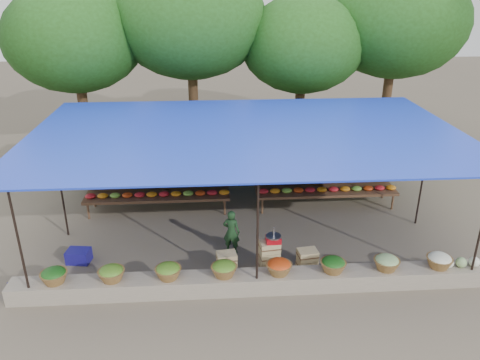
{
  "coord_description": "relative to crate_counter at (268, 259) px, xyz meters",
  "views": [
    {
      "loc": [
        -0.94,
        -11.28,
        6.32
      ],
      "look_at": [
        -0.15,
        0.2,
        1.39
      ],
      "focal_mm": 35.0,
      "sensor_mm": 36.0,
      "label": 1
    }
  ],
  "objects": [
    {
      "name": "blue_crate_front",
      "position": [
        -5.49,
        -0.56,
        -0.17
      ],
      "size": [
        0.56,
        0.49,
        0.28
      ],
      "primitive_type": "cube",
      "rotation": [
        0.0,
        0.0,
        0.36
      ],
      "color": "navy",
      "rests_on": "ground"
    },
    {
      "name": "customer_mid",
      "position": [
        0.92,
        4.19,
        0.58
      ],
      "size": [
        1.28,
        0.94,
        1.78
      ],
      "primitive_type": "imported",
      "rotation": [
        0.0,
        0.0,
        0.27
      ],
      "color": "slate",
      "rests_on": "ground"
    },
    {
      "name": "produce_baskets",
      "position": [
        -0.46,
        -0.72,
        0.25
      ],
      "size": [
        8.98,
        0.58,
        0.34
      ],
      "color": "brown",
      "rests_on": "stone_curb"
    },
    {
      "name": "vendor_seated",
      "position": [
        -0.82,
        0.85,
        0.28
      ],
      "size": [
        0.5,
        0.41,
        1.17
      ],
      "primitive_type": "imported",
      "rotation": [
        0.0,
        0.0,
        2.8
      ],
      "color": "#1C3E1E",
      "rests_on": "ground"
    },
    {
      "name": "crate_counter",
      "position": [
        0.0,
        0.0,
        0.0
      ],
      "size": [
        2.39,
        0.4,
        0.77
      ],
      "color": "tan",
      "rests_on": "ground"
    },
    {
      "name": "fruit_table_right",
      "position": [
        2.15,
        3.38,
        0.3
      ],
      "size": [
        4.21,
        0.95,
        0.93
      ],
      "color": "#49321D",
      "rests_on": "ground"
    },
    {
      "name": "stall_canopy",
      "position": [
        -0.36,
        2.1,
        2.36
      ],
      "size": [
        10.8,
        6.6,
        2.82
      ],
      "color": "black",
      "rests_on": "ground"
    },
    {
      "name": "weighing_scale",
      "position": [
        0.11,
        0.0,
        0.55
      ],
      "size": [
        0.36,
        0.36,
        0.38
      ],
      "color": "red",
      "rests_on": "crate_counter"
    },
    {
      "name": "customer_left",
      "position": [
        -4.38,
        4.45,
        0.44
      ],
      "size": [
        0.78,
        0.63,
        1.5
      ],
      "primitive_type": "imported",
      "rotation": [
        0.0,
        0.0,
        -0.09
      ],
      "color": "slate",
      "rests_on": "ground"
    },
    {
      "name": "netting_backdrop",
      "position": [
        -0.36,
        5.18,
        0.94
      ],
      "size": [
        10.6,
        0.06,
        2.5
      ],
      "primitive_type": "cube",
      "color": "#1D4F1C",
      "rests_on": "ground"
    },
    {
      "name": "stone_curb",
      "position": [
        -0.36,
        -0.72,
        -0.11
      ],
      "size": [
        10.6,
        0.55,
        0.4
      ],
      "primitive_type": "cube",
      "color": "gray",
      "rests_on": "ground"
    },
    {
      "name": "fruit_table_left",
      "position": [
        -2.85,
        3.38,
        0.3
      ],
      "size": [
        4.21,
        0.95,
        0.93
      ],
      "color": "#49321D",
      "rests_on": "ground"
    },
    {
      "name": "blue_crate_back",
      "position": [
        -4.54,
        0.68,
        -0.15
      ],
      "size": [
        0.59,
        0.46,
        0.32
      ],
      "primitive_type": "cube",
      "rotation": [
        0.0,
        0.0,
        -0.14
      ],
      "color": "navy",
      "rests_on": "ground"
    },
    {
      "name": "tree_row",
      "position": [
        0.15,
        8.12,
        4.39
      ],
      "size": [
        16.51,
        5.5,
        7.12
      ],
      "color": "#341B13",
      "rests_on": "ground"
    },
    {
      "name": "ground",
      "position": [
        -0.36,
        2.03,
        -0.31
      ],
      "size": [
        60.0,
        60.0,
        0.0
      ],
      "primitive_type": "plane",
      "color": "#645949",
      "rests_on": "ground"
    },
    {
      "name": "customer_right",
      "position": [
        2.27,
        4.12,
        0.56
      ],
      "size": [
        1.05,
        0.52,
        1.73
      ],
      "primitive_type": "imported",
      "rotation": [
        0.0,
        0.0,
        -0.1
      ],
      "color": "slate",
      "rests_on": "ground"
    }
  ]
}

